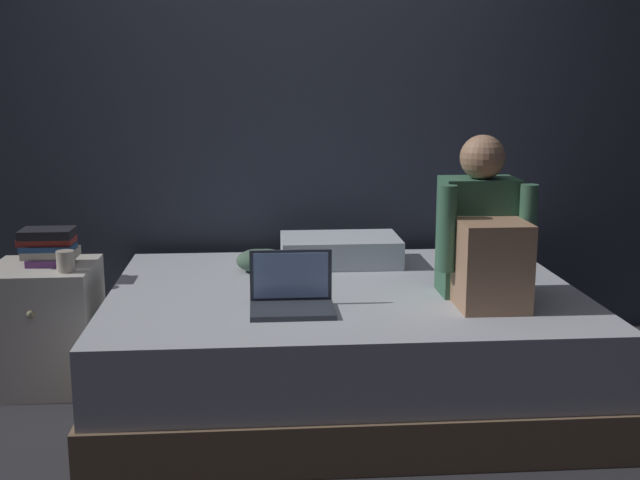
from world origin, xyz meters
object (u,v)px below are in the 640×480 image
(clothes_pile, at_px, (262,261))
(pillow, at_px, (340,250))
(bed, at_px, (343,342))
(mug, at_px, (66,261))
(nightstand, at_px, (47,326))
(book_stack, at_px, (49,246))
(person_sitting, at_px, (483,238))
(laptop, at_px, (292,296))

(clothes_pile, bearing_deg, pillow, 21.28)
(bed, xyz_separation_m, mug, (-1.17, 0.08, 0.36))
(nightstand, bearing_deg, mug, -42.69)
(book_stack, distance_m, clothes_pile, 0.94)
(bed, xyz_separation_m, clothes_pile, (-0.35, 0.30, 0.29))
(person_sitting, relative_size, clothes_pile, 2.80)
(bed, bearing_deg, nightstand, 171.04)
(bed, height_order, clothes_pile, clothes_pile)
(laptop, bearing_deg, pillow, 70.61)
(nightstand, relative_size, laptop, 1.72)
(clothes_pile, bearing_deg, laptop, -79.69)
(bed, relative_size, nightstand, 3.64)
(nightstand, xyz_separation_m, pillow, (1.33, 0.25, 0.27))
(mug, bearing_deg, book_stack, 126.41)
(bed, distance_m, nightstand, 1.32)
(nightstand, distance_m, mug, 0.37)
(bed, bearing_deg, pillow, 86.00)
(book_stack, height_order, mug, book_stack)
(pillow, distance_m, mug, 1.26)
(pillow, bearing_deg, laptop, -109.39)
(person_sitting, relative_size, mug, 7.28)
(bed, height_order, person_sitting, person_sitting)
(book_stack, xyz_separation_m, mug, (0.10, -0.14, -0.04))
(pillow, distance_m, clothes_pile, 0.40)
(nightstand, height_order, person_sitting, person_sitting)
(laptop, relative_size, book_stack, 1.33)
(nightstand, height_order, pillow, pillow)
(laptop, bearing_deg, person_sitting, 6.76)
(bed, height_order, laptop, laptop)
(pillow, distance_m, book_stack, 1.33)
(bed, bearing_deg, person_sitting, -21.86)
(nightstand, distance_m, clothes_pile, 0.99)
(pillow, bearing_deg, person_sitting, -52.89)
(nightstand, distance_m, laptop, 1.21)
(laptop, relative_size, mug, 3.56)
(person_sitting, height_order, clothes_pile, person_sitting)
(bed, relative_size, laptop, 6.25)
(bed, xyz_separation_m, book_stack, (-1.27, 0.22, 0.40))
(person_sitting, bearing_deg, laptop, -173.24)
(bed, height_order, mug, mug)
(bed, relative_size, book_stack, 8.31)
(person_sitting, relative_size, pillow, 1.17)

